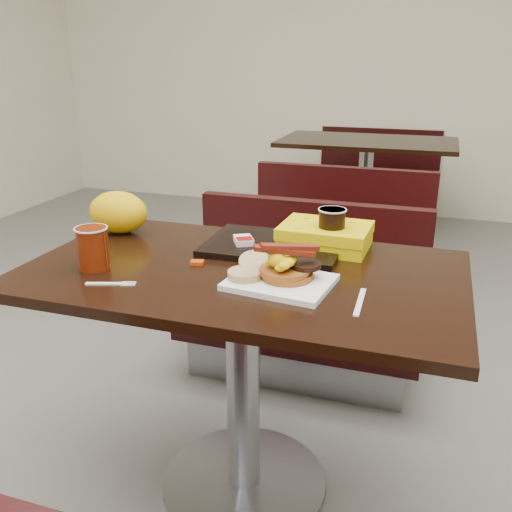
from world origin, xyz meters
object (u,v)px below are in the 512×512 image
(table_near, at_px, (243,385))
(tray, at_px, (274,246))
(coffee_cup_near, at_px, (93,248))
(coffee_cup_far, at_px, (332,227))
(knife, at_px, (360,302))
(bench_near_n, at_px, (300,298))
(table_far, at_px, (364,193))
(bench_far_s, at_px, (348,221))
(bench_far_n, at_px, (376,176))
(paper_bag, at_px, (118,212))
(pancake_stack, at_px, (287,273))
(platter, at_px, (280,282))
(clamshell, at_px, (325,236))
(hashbrown_sleeve_left, at_px, (243,240))
(fork, at_px, (104,284))

(table_near, bearing_deg, tray, 79.41)
(table_near, relative_size, coffee_cup_near, 10.24)
(coffee_cup_far, bearing_deg, knife, -68.43)
(bench_near_n, relative_size, coffee_cup_near, 8.53)
(table_far, distance_m, bench_far_s, 0.70)
(bench_far_n, bearing_deg, paper_bag, -99.14)
(pancake_stack, relative_size, paper_bag, 0.68)
(table_far, xyz_separation_m, paper_bag, (-0.50, -2.41, 0.44))
(bench_far_s, bearing_deg, tray, -88.81)
(bench_far_s, bearing_deg, pancake_stack, -85.79)
(bench_far_n, xyz_separation_m, paper_bag, (-0.50, -3.11, 0.46))
(platter, relative_size, pancake_stack, 1.92)
(table_far, bearing_deg, clamshell, -85.62)
(bench_far_n, relative_size, paper_bag, 5.03)
(tray, bearing_deg, paper_bag, 179.09)
(bench_near_n, xyz_separation_m, hashbrown_sleeve_left, (-0.05, -0.54, 0.42))
(tray, bearing_deg, table_near, -101.37)
(pancake_stack, bearing_deg, tray, 113.49)
(knife, bearing_deg, tray, -137.18)
(bench_near_n, bearing_deg, hashbrown_sleeve_left, -95.39)
(hashbrown_sleeve_left, bearing_deg, fork, -153.67)
(fork, distance_m, paper_bag, 0.46)
(tray, distance_m, clamshell, 0.16)
(fork, xyz_separation_m, hashbrown_sleeve_left, (0.25, 0.37, 0.03))
(bench_far_s, relative_size, coffee_cup_far, 9.23)
(fork, bearing_deg, table_far, 66.13)
(platter, height_order, tray, tray)
(clamshell, relative_size, paper_bag, 1.33)
(platter, xyz_separation_m, clamshell, (0.05, 0.33, 0.03))
(fork, relative_size, knife, 0.81)
(table_near, relative_size, bench_far_s, 1.20)
(bench_far_n, relative_size, tray, 2.45)
(bench_far_n, bearing_deg, table_far, -90.00)
(paper_bag, bearing_deg, hashbrown_sleeve_left, -4.49)
(hashbrown_sleeve_left, bearing_deg, bench_far_n, 59.41)
(bench_far_n, height_order, clamshell, clamshell)
(clamshell, xyz_separation_m, paper_bag, (-0.68, -0.06, 0.03))
(coffee_cup_near, bearing_deg, bench_far_s, 79.10)
(pancake_stack, relative_size, tray, 0.33)
(hashbrown_sleeve_left, bearing_deg, coffee_cup_far, -12.72)
(platter, xyz_separation_m, paper_bag, (-0.63, 0.27, 0.06))
(table_near, bearing_deg, coffee_cup_near, -162.38)
(table_near, height_order, pancake_stack, pancake_stack)
(knife, xyz_separation_m, hashbrown_sleeve_left, (-0.39, 0.28, 0.03))
(table_far, relative_size, bench_far_n, 1.20)
(bench_near_n, height_order, platter, platter)
(table_near, distance_m, coffee_cup_near, 0.60)
(bench_far_s, relative_size, clamshell, 3.77)
(bench_far_n, bearing_deg, knife, -84.30)
(fork, distance_m, knife, 0.65)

